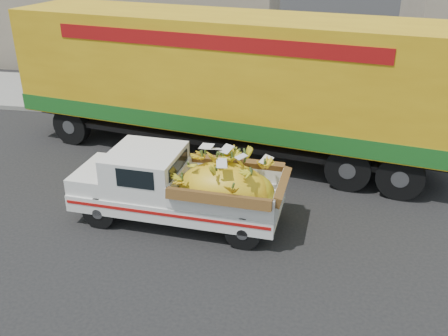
# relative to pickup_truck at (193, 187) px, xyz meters

# --- Properties ---
(ground) EXTENTS (100.00, 100.00, 0.00)m
(ground) POSITION_rel_pickup_truck_xyz_m (-0.51, 0.63, -0.84)
(ground) COLOR black
(ground) RESTS_ON ground
(curb) EXTENTS (60.00, 0.25, 0.15)m
(curb) POSITION_rel_pickup_truck_xyz_m (-0.51, 6.24, -0.76)
(curb) COLOR gray
(curb) RESTS_ON ground
(sidewalk) EXTENTS (60.00, 4.00, 0.14)m
(sidewalk) POSITION_rel_pickup_truck_xyz_m (-0.51, 8.34, -0.77)
(sidewalk) COLOR gray
(sidewalk) RESTS_ON ground
(building_left) EXTENTS (18.00, 6.00, 5.00)m
(building_left) POSITION_rel_pickup_truck_xyz_m (-8.51, 14.24, 1.66)
(building_left) COLOR gray
(building_left) RESTS_ON ground
(pickup_truck) EXTENTS (4.55, 1.96, 1.55)m
(pickup_truck) POSITION_rel_pickup_truck_xyz_m (0.00, 0.00, 0.00)
(pickup_truck) COLOR black
(pickup_truck) RESTS_ON ground
(semi_trailer) EXTENTS (12.08, 4.81, 3.80)m
(semi_trailer) POSITION_rel_pickup_truck_xyz_m (0.12, 3.78, 1.29)
(semi_trailer) COLOR black
(semi_trailer) RESTS_ON ground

